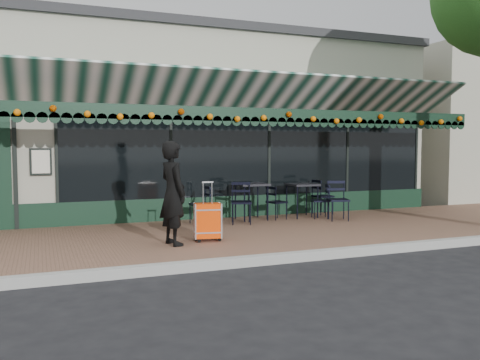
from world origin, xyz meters
name	(u,v)px	position (x,y,z in m)	size (l,w,h in m)	color
ground	(293,260)	(0.00, 0.00, 0.00)	(80.00, 80.00, 0.00)	black
sidewalk	(246,235)	(0.00, 2.00, 0.07)	(18.00, 4.00, 0.15)	brown
curb	(296,257)	(0.00, -0.08, 0.07)	(18.00, 0.16, 0.15)	#9E9E99
restaurant_building	(172,131)	(0.00, 7.84, 2.27)	(12.00, 9.60, 4.50)	#A7A591
woman	(173,193)	(-1.65, 1.22, 1.03)	(0.64, 0.42, 1.75)	black
suitcase	(208,221)	(-1.00, 1.33, 0.50)	(0.49, 0.33, 1.04)	#FF4408
cafe_table_a	(302,187)	(1.98, 3.38, 0.86)	(0.64, 0.64, 0.79)	black
cafe_table_b	(251,187)	(0.72, 3.43, 0.89)	(0.67, 0.67, 0.83)	black
chair_a_left	(320,201)	(2.29, 3.06, 0.55)	(0.40, 0.40, 0.79)	black
chair_a_right	(323,197)	(2.71, 3.65, 0.58)	(0.43, 0.43, 0.86)	black
chair_a_front	(338,200)	(2.49, 2.62, 0.60)	(0.45, 0.45, 0.90)	black
chair_b_left	(200,205)	(-0.56, 3.24, 0.56)	(0.41, 0.41, 0.82)	black
chair_b_right	(277,202)	(1.28, 3.27, 0.53)	(0.38, 0.38, 0.77)	black
chair_b_front	(241,203)	(0.28, 2.95, 0.60)	(0.45, 0.45, 0.90)	black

